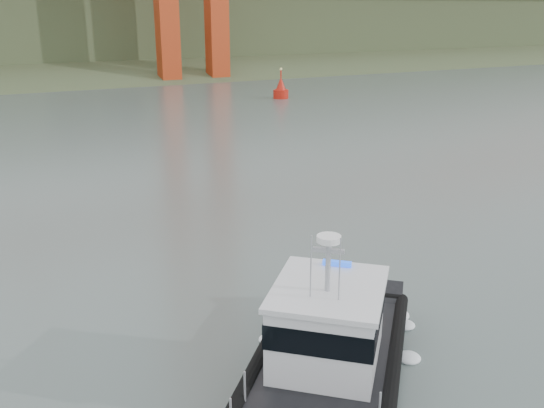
{
  "coord_description": "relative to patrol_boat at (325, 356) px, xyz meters",
  "views": [
    {
      "loc": [
        -10.12,
        -16.92,
        10.95
      ],
      "look_at": [
        1.61,
        6.65,
        2.4
      ],
      "focal_mm": 40.0,
      "sensor_mm": 36.0,
      "label": 1
    }
  ],
  "objects": [
    {
      "name": "ground",
      "position": [
        1.9,
        3.86,
        -1.31
      ],
      "size": [
        400.0,
        400.0,
        0.0
      ],
      "primitive_type": "plane",
      "color": "#475551",
      "rests_on": "ground"
    },
    {
      "name": "headlands",
      "position": [
        1.9,
        129.35,
        5.74
      ],
      "size": [
        500.0,
        105.36,
        27.12
      ],
      "color": "#394D2C",
      "rests_on": "ground"
    },
    {
      "name": "nav_buoy",
      "position": [
        27.23,
        55.64,
        -0.25
      ],
      "size": [
        1.93,
        1.93,
        4.02
      ],
      "color": "#B4180C",
      "rests_on": "ground"
    },
    {
      "name": "patrol_boat",
      "position": [
        0.0,
        0.0,
        0.0
      ],
      "size": [
        10.01,
        10.66,
        5.22
      ],
      "rotation": [
        0.0,
        0.0,
        -0.72
      ],
      "color": "black",
      "rests_on": "ground"
    }
  ]
}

